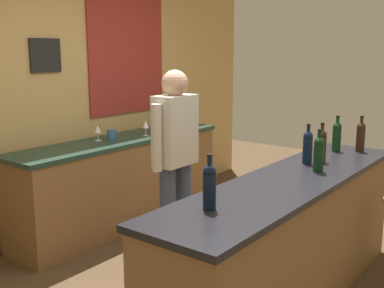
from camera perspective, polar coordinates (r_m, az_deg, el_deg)
name	(u,v)px	position (r m, az deg, el deg)	size (l,w,h in m)	color
ground_plane	(238,286)	(3.77, 5.66, -16.73)	(10.00, 10.00, 0.00)	#4C3823
back_wall	(64,87)	(4.74, -15.28, 6.68)	(6.00, 0.09, 2.80)	tan
bar_counter	(289,242)	(3.40, 11.66, -11.54)	(2.65, 0.60, 0.92)	brown
side_counter	(123,181)	(4.86, -8.40, -4.50)	(2.48, 0.56, 0.90)	brown
bartender	(175,155)	(3.79, -2.04, -1.36)	(0.52, 0.21, 1.62)	#384766
wine_bottle_a	(209,185)	(2.53, 2.14, -5.00)	(0.07, 0.07, 0.31)	black
wine_bottle_b	(319,153)	(3.43, 15.13, -1.04)	(0.07, 0.07, 0.31)	black
wine_bottle_c	(308,146)	(3.65, 13.86, -0.24)	(0.07, 0.07, 0.31)	black
wine_bottle_d	(321,145)	(3.74, 15.44, -0.06)	(0.07, 0.07, 0.31)	black
wine_bottle_e	(337,135)	(4.17, 17.17, 1.00)	(0.07, 0.07, 0.31)	black
wine_bottle_f	(361,136)	(4.23, 19.79, 0.96)	(0.07, 0.07, 0.31)	black
wine_glass_a	(98,130)	(4.64, -11.38, 1.72)	(0.07, 0.07, 0.16)	silver
wine_glass_b	(146,125)	(4.86, -5.65, 2.30)	(0.07, 0.07, 0.16)	silver
coffee_mug	(111,134)	(4.72, -9.75, 1.16)	(0.12, 0.08, 0.09)	#336699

